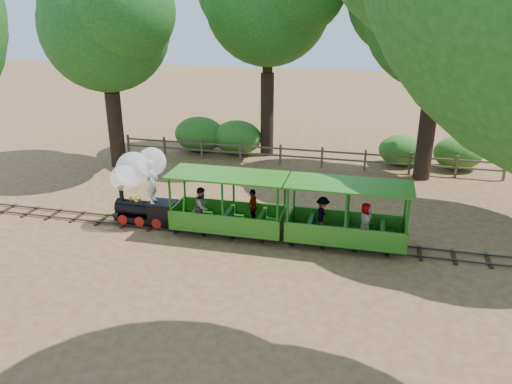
% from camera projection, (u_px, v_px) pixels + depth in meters
% --- Properties ---
extents(ground, '(90.00, 90.00, 0.00)m').
position_uv_depth(ground, '(264.00, 237.00, 16.69)').
color(ground, '#A07745').
rests_on(ground, ground).
extents(track, '(22.00, 1.00, 0.10)m').
position_uv_depth(track, '(264.00, 236.00, 16.67)').
color(track, '#3F3D3A').
rests_on(track, ground).
extents(locomotive, '(2.50, 1.17, 2.87)m').
position_uv_depth(locomotive, '(139.00, 181.00, 17.15)').
color(locomotive, black).
rests_on(locomotive, ground).
extents(carriage_front, '(3.92, 1.60, 2.04)m').
position_uv_depth(carriage_front, '(226.00, 211.00, 16.64)').
color(carriage_front, '#2C781A').
rests_on(carriage_front, track).
extents(carriage_rear, '(3.92, 1.60, 2.04)m').
position_uv_depth(carriage_rear, '(344.00, 222.00, 15.84)').
color(carriage_rear, '#2C781A').
rests_on(carriage_rear, track).
extents(oak_nw, '(7.07, 6.22, 9.20)m').
position_uv_depth(oak_nw, '(105.00, 20.00, 21.71)').
color(oak_nw, '#2D2116').
rests_on(oak_nw, ground).
extents(oak_ne, '(7.63, 6.72, 10.01)m').
position_uv_depth(oak_ne, '(441.00, 5.00, 19.79)').
color(oak_ne, '#2D2116').
rests_on(oak_ne, ground).
extents(fence, '(18.10, 0.10, 1.00)m').
position_uv_depth(fence, '(301.00, 154.00, 23.75)').
color(fence, brown).
rests_on(fence, ground).
extents(shrub_west, '(2.64, 2.03, 1.82)m').
position_uv_depth(shrub_west, '(200.00, 134.00, 26.03)').
color(shrub_west, '#2D6B1E').
rests_on(shrub_west, ground).
extents(shrub_mid_w, '(2.51, 1.93, 1.74)m').
position_uv_depth(shrub_mid_w, '(237.00, 137.00, 25.60)').
color(shrub_mid_w, '#2D6B1E').
rests_on(shrub_mid_w, ground).
extents(shrub_mid_e, '(2.13, 1.63, 1.47)m').
position_uv_depth(shrub_mid_e, '(401.00, 150.00, 23.86)').
color(shrub_mid_e, '#2D6B1E').
rests_on(shrub_mid_e, ground).
extents(shrub_east, '(2.22, 1.71, 1.54)m').
position_uv_depth(shrub_east, '(458.00, 153.00, 23.29)').
color(shrub_east, '#2D6B1E').
rests_on(shrub_east, ground).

